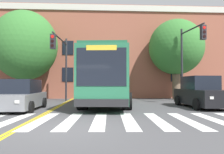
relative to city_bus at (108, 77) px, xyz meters
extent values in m
plane|color=#4C4C4F|center=(-1.87, -8.61, -1.93)|extent=(120.00, 120.00, 0.00)
cube|color=white|center=(-4.05, -6.80, -1.92)|extent=(0.69, 4.17, 0.01)
cube|color=white|center=(-2.90, -6.86, -1.92)|extent=(0.69, 4.17, 0.01)
cube|color=white|center=(-1.75, -6.91, -1.92)|extent=(0.69, 4.17, 0.01)
cube|color=white|center=(-0.59, -6.96, -1.92)|extent=(0.69, 4.17, 0.01)
cube|color=white|center=(0.56, -7.01, -1.92)|extent=(0.69, 4.17, 0.01)
cube|color=white|center=(1.72, -7.06, -1.92)|extent=(0.69, 4.17, 0.01)
cube|color=white|center=(2.87, -7.12, -1.92)|extent=(0.69, 4.17, 0.01)
cube|color=white|center=(4.03, -7.17, -1.92)|extent=(0.69, 4.17, 0.01)
cube|color=gold|center=(-3.33, 7.07, -1.92)|extent=(0.12, 36.00, 0.01)
cube|color=gold|center=(-3.17, 7.07, -1.92)|extent=(0.12, 36.00, 0.01)
cube|color=#28704C|center=(0.00, 0.02, -0.04)|extent=(3.61, 11.31, 3.00)
cube|color=black|center=(1.30, -0.10, 0.26)|extent=(0.97, 10.19, 1.08)
cube|color=black|center=(-1.30, 0.14, 0.26)|extent=(0.97, 10.19, 1.08)
cube|color=black|center=(-0.51, -5.53, 0.32)|extent=(2.32, 0.24, 1.80)
cube|color=yellow|center=(-0.51, -5.53, 1.22)|extent=(1.42, 0.16, 0.24)
cube|color=#232326|center=(-0.52, -5.55, -1.36)|extent=(2.54, 0.33, 0.36)
cube|color=#246444|center=(0.00, 0.02, 1.54)|extent=(3.41, 10.86, 0.16)
cylinder|color=black|center=(0.92, -3.53, -1.44)|extent=(0.65, 1.02, 0.98)
cylinder|color=black|center=(-1.55, -3.30, -1.44)|extent=(0.65, 1.02, 0.98)
cylinder|color=black|center=(1.47, 2.40, -1.44)|extent=(0.65, 1.02, 0.98)
cylinder|color=black|center=(-1.00, 2.63, -1.44)|extent=(0.65, 1.02, 0.98)
cube|color=slate|center=(-4.92, -3.31, -1.38)|extent=(1.77, 4.20, 0.77)
cube|color=black|center=(-4.92, -3.27, -0.61)|extent=(1.59, 2.32, 0.77)
cube|color=white|center=(-4.38, -5.43, -1.30)|extent=(0.20, 0.04, 0.14)
cylinder|color=black|center=(-4.01, -4.61, -1.63)|extent=(0.22, 0.60, 0.60)
cylinder|color=black|center=(-4.03, -2.01, -1.63)|extent=(0.22, 0.60, 0.60)
cylinder|color=black|center=(-5.82, -2.02, -1.63)|extent=(0.22, 0.60, 0.60)
cube|color=black|center=(5.65, -2.48, -1.28)|extent=(1.83, 4.58, 0.93)
cube|color=black|center=(5.65, -2.34, -0.41)|extent=(1.63, 2.21, 0.83)
cube|color=white|center=(5.14, -4.79, -1.19)|extent=(0.20, 0.04, 0.14)
cylinder|color=black|center=(4.75, -3.90, -1.60)|extent=(0.23, 0.66, 0.66)
cylinder|color=black|center=(6.55, -1.06, -1.60)|extent=(0.23, 0.66, 0.66)
cylinder|color=black|center=(4.72, -1.07, -1.60)|extent=(0.23, 0.66, 0.66)
cube|color=navy|center=(-0.36, 9.82, -1.27)|extent=(2.45, 4.98, 0.95)
cube|color=black|center=(-0.34, 9.97, -0.41)|extent=(1.93, 2.49, 0.77)
cube|color=white|center=(-0.15, 7.37, -1.18)|extent=(0.20, 0.07, 0.14)
cube|color=white|center=(-1.23, 7.51, -1.18)|extent=(0.20, 0.07, 0.14)
cylinder|color=black|center=(0.36, 8.23, -1.60)|extent=(0.31, 0.68, 0.66)
cylinder|color=black|center=(-1.48, 8.49, -1.60)|extent=(0.31, 0.68, 0.66)
cylinder|color=black|center=(0.76, 11.16, -1.60)|extent=(0.31, 0.68, 0.66)
cylinder|color=black|center=(-1.08, 11.42, -1.60)|extent=(0.31, 0.68, 0.66)
cylinder|color=#28282D|center=(6.10, 1.73, 1.05)|extent=(0.16, 0.16, 5.96)
cylinder|color=#28282D|center=(6.28, 0.13, 3.64)|extent=(0.46, 3.20, 0.11)
cube|color=#28282D|center=(6.44, -1.31, 3.04)|extent=(0.37, 0.32, 1.00)
cylinder|color=red|center=(6.45, -1.46, 3.34)|extent=(0.22, 0.05, 0.22)
cylinder|color=black|center=(6.45, -1.46, 3.04)|extent=(0.22, 0.05, 0.22)
cylinder|color=black|center=(6.45, -1.46, 2.74)|extent=(0.22, 0.05, 0.22)
cylinder|color=#28282D|center=(-3.49, 3.30, 0.76)|extent=(0.16, 0.16, 5.38)
cylinder|color=#28282D|center=(-3.61, 1.07, 2.96)|extent=(0.34, 4.47, 0.11)
cube|color=#28282D|center=(-3.72, -1.02, 2.36)|extent=(0.35, 0.30, 1.00)
cylinder|color=red|center=(-3.73, -1.17, 2.66)|extent=(0.22, 0.04, 0.22)
cylinder|color=black|center=(-3.73, -1.17, 2.36)|extent=(0.22, 0.04, 0.22)
cylinder|color=black|center=(-3.73, -1.17, 2.06)|extent=(0.22, 0.04, 0.22)
cylinder|color=brown|center=(6.58, 4.42, -0.56)|extent=(0.73, 0.73, 2.73)
ellipsoid|color=#387A33|center=(6.58, 4.42, 3.01)|extent=(7.04, 7.00, 5.20)
cylinder|color=brown|center=(-7.14, 3.75, -0.80)|extent=(0.72, 0.72, 2.25)
ellipsoid|color=#387A33|center=(-7.14, 3.75, 2.92)|extent=(7.08, 6.79, 6.10)
cube|color=#9E5642|center=(1.70, 10.85, 2.83)|extent=(41.01, 9.51, 9.52)
cube|color=beige|center=(1.70, 6.02, 7.19)|extent=(41.01, 0.16, 0.60)
cube|color=black|center=(-3.77, 6.07, 0.45)|extent=(1.10, 0.06, 1.40)
cube|color=black|center=(7.17, 6.07, 0.45)|extent=(1.10, 0.06, 1.40)
cube|color=black|center=(-3.77, 6.07, 3.12)|extent=(1.10, 0.06, 1.40)
cube|color=black|center=(7.17, 6.07, 3.12)|extent=(1.10, 0.06, 1.40)
camera|label=1|loc=(-0.58, -15.68, -0.48)|focal=35.00mm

